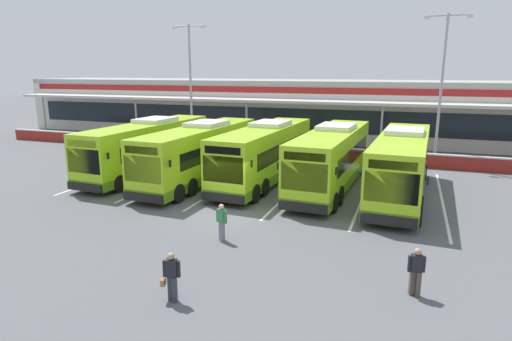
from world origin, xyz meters
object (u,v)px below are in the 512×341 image
(coach_bus_right_centre, at_px, (332,159))
(pedestrian_with_handbag, at_px, (171,276))
(coach_bus_rightmost, at_px, (401,166))
(lamp_post_centre, at_px, (442,81))
(coach_bus_leftmost, at_px, (149,148))
(coach_bus_left_centre, at_px, (200,154))
(pedestrian_in_dark_coat, at_px, (416,270))
(coach_bus_centre, at_px, (265,154))
(lamp_post_west, at_px, (190,79))
(pedestrian_near_bin, at_px, (222,221))

(coach_bus_right_centre, bearing_deg, pedestrian_with_handbag, -98.59)
(coach_bus_rightmost, relative_size, lamp_post_centre, 1.11)
(coach_bus_leftmost, height_order, coach_bus_rightmost, same)
(coach_bus_left_centre, distance_m, pedestrian_in_dark_coat, 17.06)
(coach_bus_centre, bearing_deg, coach_bus_leftmost, -174.77)
(coach_bus_left_centre, bearing_deg, coach_bus_leftmost, 171.87)
(coach_bus_left_centre, bearing_deg, lamp_post_west, 120.36)
(coach_bus_right_centre, distance_m, pedestrian_with_handbag, 15.20)
(pedestrian_with_handbag, relative_size, lamp_post_centre, 0.15)
(coach_bus_left_centre, bearing_deg, lamp_post_centre, 36.23)
(coach_bus_centre, xyz_separation_m, pedestrian_in_dark_coat, (9.18, -12.24, -0.91))
(coach_bus_rightmost, relative_size, pedestrian_with_handbag, 7.56)
(coach_bus_centre, bearing_deg, pedestrian_near_bin, -81.55)
(pedestrian_in_dark_coat, bearing_deg, lamp_post_centre, 86.23)
(coach_bus_left_centre, bearing_deg, pedestrian_in_dark_coat, -39.67)
(coach_bus_right_centre, relative_size, lamp_post_west, 1.11)
(coach_bus_rightmost, bearing_deg, coach_bus_centre, 174.98)
(pedestrian_near_bin, height_order, lamp_post_west, lamp_post_west)
(coach_bus_centre, xyz_separation_m, lamp_post_west, (-10.50, 9.84, 4.50))
(coach_bus_leftmost, distance_m, pedestrian_near_bin, 13.58)
(pedestrian_in_dark_coat, bearing_deg, coach_bus_leftmost, 146.59)
(coach_bus_centre, bearing_deg, coach_bus_rightmost, -5.02)
(pedestrian_in_dark_coat, bearing_deg, pedestrian_with_handbag, -157.71)
(coach_bus_leftmost, xyz_separation_m, pedestrian_with_handbag, (10.29, -14.41, -0.93))
(coach_bus_left_centre, height_order, lamp_post_centre, lamp_post_centre)
(pedestrian_in_dark_coat, bearing_deg, lamp_post_west, 131.70)
(coach_bus_right_centre, height_order, pedestrian_with_handbag, coach_bus_right_centre)
(coach_bus_right_centre, distance_m, coach_bus_rightmost, 4.07)
(coach_bus_rightmost, relative_size, pedestrian_in_dark_coat, 7.56)
(coach_bus_right_centre, height_order, coach_bus_rightmost, same)
(coach_bus_left_centre, xyz_separation_m, coach_bus_centre, (3.94, 1.37, 0.00))
(coach_bus_leftmost, xyz_separation_m, lamp_post_west, (-2.27, 10.60, 4.50))
(pedestrian_with_handbag, bearing_deg, coach_bus_centre, 97.72)
(coach_bus_left_centre, height_order, lamp_post_west, lamp_post_west)
(pedestrian_near_bin, bearing_deg, coach_bus_rightmost, 54.08)
(coach_bus_rightmost, xyz_separation_m, lamp_post_west, (-18.85, 10.58, 4.50))
(lamp_post_west, bearing_deg, coach_bus_left_centre, -59.64)
(lamp_post_west, distance_m, lamp_post_centre, 21.10)
(pedestrian_with_handbag, bearing_deg, lamp_post_centre, 70.74)
(coach_bus_right_centre, distance_m, pedestrian_in_dark_coat, 13.05)
(coach_bus_centre, bearing_deg, coach_bus_left_centre, -160.83)
(coach_bus_right_centre, distance_m, lamp_post_west, 18.44)
(pedestrian_with_handbag, height_order, lamp_post_west, lamp_post_west)
(coach_bus_leftmost, height_order, pedestrian_with_handbag, coach_bus_leftmost)
(coach_bus_left_centre, bearing_deg, pedestrian_near_bin, -58.26)
(pedestrian_in_dark_coat, height_order, lamp_post_centre, lamp_post_centre)
(pedestrian_with_handbag, bearing_deg, pedestrian_near_bin, 96.22)
(coach_bus_left_centre, distance_m, pedestrian_with_handbag, 15.07)
(coach_bus_leftmost, height_order, coach_bus_right_centre, same)
(coach_bus_centre, relative_size, pedestrian_in_dark_coat, 7.56)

